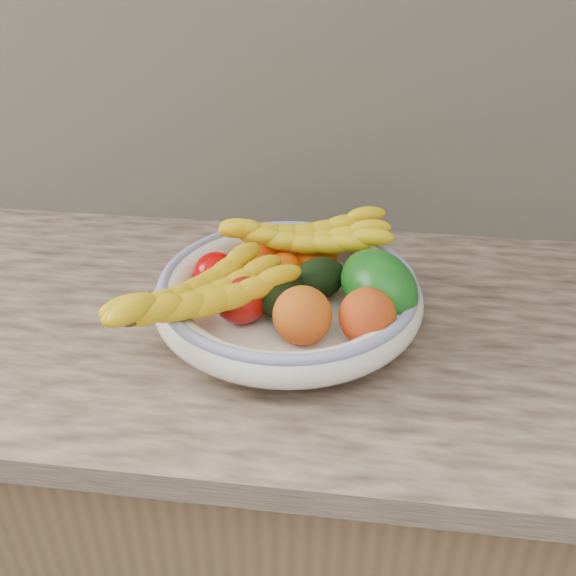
{
  "coord_description": "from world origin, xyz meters",
  "views": [
    {
      "loc": [
        0.1,
        0.88,
        1.45
      ],
      "look_at": [
        0.0,
        1.66,
        0.96
      ],
      "focal_mm": 40.0,
      "sensor_mm": 36.0,
      "label": 1
    }
  ],
  "objects_px": {
    "green_mango": "(378,287)",
    "banana_bunch_back": "(305,241)",
    "banana_bunch_front": "(201,300)",
    "fruit_bowl": "(288,295)"
  },
  "relations": [
    {
      "from": "green_mango",
      "to": "banana_bunch_back",
      "type": "height_order",
      "value": "green_mango"
    },
    {
      "from": "green_mango",
      "to": "banana_bunch_front",
      "type": "height_order",
      "value": "green_mango"
    },
    {
      "from": "banana_bunch_back",
      "to": "banana_bunch_front",
      "type": "distance_m",
      "value": 0.21
    },
    {
      "from": "banana_bunch_back",
      "to": "banana_bunch_front",
      "type": "xyz_separation_m",
      "value": [
        -0.12,
        -0.17,
        -0.01
      ]
    },
    {
      "from": "banana_bunch_front",
      "to": "green_mango",
      "type": "bearing_deg",
      "value": -31.92
    },
    {
      "from": "fruit_bowl",
      "to": "banana_bunch_back",
      "type": "height_order",
      "value": "banana_bunch_back"
    },
    {
      "from": "fruit_bowl",
      "to": "banana_bunch_back",
      "type": "relative_size",
      "value": 1.41
    },
    {
      "from": "fruit_bowl",
      "to": "banana_bunch_front",
      "type": "xyz_separation_m",
      "value": [
        -0.11,
        -0.08,
        0.03
      ]
    },
    {
      "from": "green_mango",
      "to": "banana_bunch_front",
      "type": "bearing_deg",
      "value": 161.78
    },
    {
      "from": "banana_bunch_back",
      "to": "banana_bunch_front",
      "type": "bearing_deg",
      "value": -134.02
    }
  ]
}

